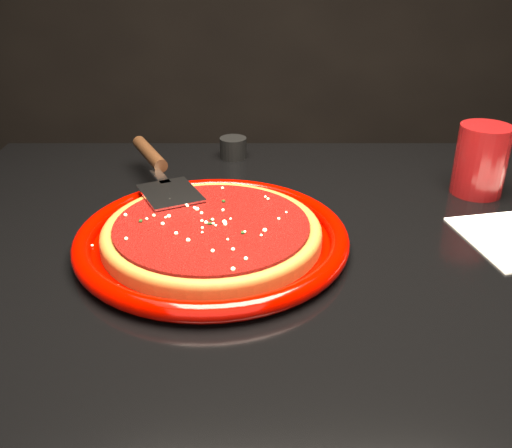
{
  "coord_description": "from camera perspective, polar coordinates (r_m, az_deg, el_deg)",
  "views": [
    {
      "loc": [
        -0.09,
        -0.72,
        1.14
      ],
      "look_at": [
        -0.09,
        -0.01,
        0.77
      ],
      "focal_mm": 40.0,
      "sensor_mm": 36.0,
      "label": 1
    }
  ],
  "objects": [
    {
      "name": "pizza_crust_rim",
      "position": [
        0.78,
        -4.43,
        -0.64
      ],
      "size": [
        0.38,
        0.38,
        0.02
      ],
      "primitive_type": "torus",
      "rotation": [
        0.0,
        0.0,
        -0.34
      ],
      "color": "brown",
      "rests_on": "plate"
    },
    {
      "name": "table",
      "position": [
        1.05,
        5.17,
        -19.38
      ],
      "size": [
        1.2,
        0.8,
        0.75
      ],
      "primitive_type": "cube",
      "color": "black",
      "rests_on": "floor"
    },
    {
      "name": "ramekin",
      "position": [
        1.1,
        -2.29,
        7.62
      ],
      "size": [
        0.05,
        0.05,
        0.04
      ],
      "primitive_type": "cylinder",
      "rotation": [
        0.0,
        0.0,
        0.05
      ],
      "color": "black",
      "rests_on": "table"
    },
    {
      "name": "pizza_crust",
      "position": [
        0.78,
        -4.41,
        -1.12
      ],
      "size": [
        0.38,
        0.38,
        0.01
      ],
      "primitive_type": "cylinder",
      "rotation": [
        0.0,
        0.0,
        -0.34
      ],
      "color": "brown",
      "rests_on": "plate"
    },
    {
      "name": "pizza_server",
      "position": [
        0.94,
        -9.58,
        5.47
      ],
      "size": [
        0.23,
        0.34,
        0.02
      ],
      "primitive_type": null,
      "rotation": [
        0.0,
        0.0,
        0.45
      ],
      "color": "silver",
      "rests_on": "plate"
    },
    {
      "name": "basil_flecks",
      "position": [
        0.77,
        -4.46,
        0.14
      ],
      "size": [
        0.24,
        0.24,
        0.0
      ],
      "primitive_type": null,
      "color": "black",
      "rests_on": "plate"
    },
    {
      "name": "cup",
      "position": [
        1.0,
        21.57,
        5.96
      ],
      "size": [
        0.09,
        0.09,
        0.12
      ],
      "primitive_type": "cylinder",
      "rotation": [
        0.0,
        0.0,
        -0.11
      ],
      "color": "maroon",
      "rests_on": "table"
    },
    {
      "name": "plate",
      "position": [
        0.78,
        -4.4,
        -1.4
      ],
      "size": [
        0.48,
        0.48,
        0.03
      ],
      "primitive_type": "cylinder",
      "rotation": [
        0.0,
        0.0,
        -0.34
      ],
      "color": "#790300",
      "rests_on": "table"
    },
    {
      "name": "pizza_sauce",
      "position": [
        0.77,
        -4.44,
        -0.28
      ],
      "size": [
        0.34,
        0.34,
        0.01
      ],
      "primitive_type": "cylinder",
      "rotation": [
        0.0,
        0.0,
        -0.34
      ],
      "color": "#6A0B08",
      "rests_on": "plate"
    },
    {
      "name": "parmesan_dusting",
      "position": [
        0.77,
        -4.46,
        0.21
      ],
      "size": [
        0.26,
        0.26,
        0.01
      ],
      "primitive_type": null,
      "color": "#EFE7BB",
      "rests_on": "plate"
    }
  ]
}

